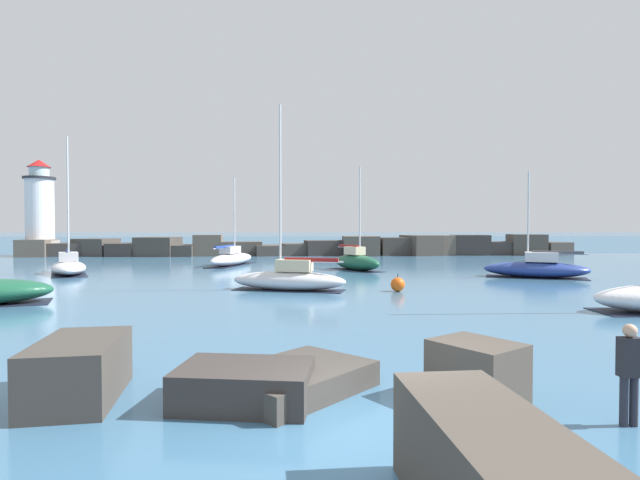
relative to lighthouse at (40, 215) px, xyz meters
name	(u,v)px	position (x,y,z in m)	size (l,w,h in m)	color
ground_plane	(359,428)	(30.83, -52.86, -4.84)	(600.00, 600.00, 0.00)	#3D6B8E
open_sea_beyond	(294,241)	(30.83, 59.43, -4.83)	(400.00, 116.00, 0.01)	#2D5B7F
breakwater_jetty	(315,247)	(32.77, -0.75, -3.83)	(66.06, 7.05, 2.52)	brown
lighthouse	(40,215)	(0.00, 0.00, 0.00)	(4.22, 4.22, 11.43)	gray
foreground_rocks	(291,397)	(29.65, -52.77, -4.31)	(9.81, 8.84, 1.38)	#423D38
sailboat_moored_0	(536,268)	(46.41, -28.45, -4.21)	(7.12, 4.89, 7.22)	navy
sailboat_moored_1	(289,278)	(29.64, -34.19, -4.19)	(6.57, 3.46, 10.07)	silver
sailboat_moored_3	(356,261)	(34.97, -21.99, -4.12)	(4.15, 5.59, 8.14)	#195138
sailboat_moored_5	(69,266)	(13.48, -23.76, -4.26)	(4.98, 7.31, 9.95)	silver
sailboat_moored_6	(232,258)	(24.49, -16.27, -4.20)	(4.20, 8.19, 7.86)	silver
mooring_buoy_orange_near	(523,266)	(48.29, -22.64, -4.54)	(0.60, 0.60, 0.80)	red
mooring_buoy_far_side	(398,284)	(35.41, -35.07, -4.46)	(0.76, 0.76, 0.96)	#EA5914
person_on_rocks	(629,369)	(35.50, -53.08, -3.84)	(0.36, 0.23, 1.78)	#282833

